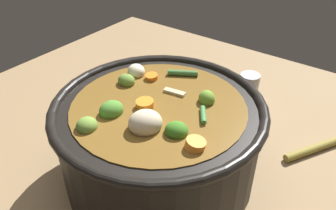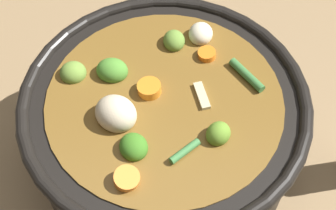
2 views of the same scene
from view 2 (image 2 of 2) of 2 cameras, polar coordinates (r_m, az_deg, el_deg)
ground_plane at (r=0.67m, az=-0.35°, el=-6.33°), size 1.10×1.10×0.00m
cooking_pot at (r=0.61m, az=-0.41°, el=-2.87°), size 0.33×0.33×0.17m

